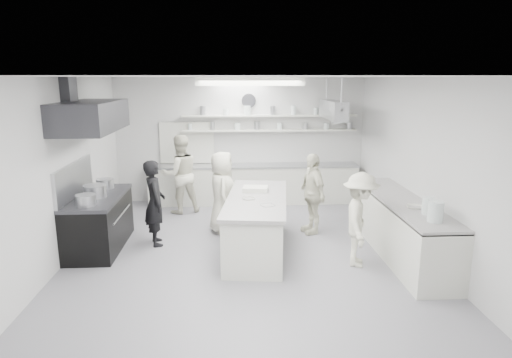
{
  "coord_description": "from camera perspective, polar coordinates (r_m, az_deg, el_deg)",
  "views": [
    {
      "loc": [
        -0.24,
        -7.29,
        2.98
      ],
      "look_at": [
        0.21,
        0.6,
        1.18
      ],
      "focal_mm": 31.2,
      "sensor_mm": 36.0,
      "label": 1
    }
  ],
  "objects": [
    {
      "name": "floor",
      "position": [
        7.88,
        -1.3,
        -9.47
      ],
      "size": [
        6.0,
        7.0,
        0.02
      ],
      "primitive_type": "cube",
      "color": "gray",
      "rests_on": "ground"
    },
    {
      "name": "ceiling",
      "position": [
        7.29,
        -1.42,
        13.06
      ],
      "size": [
        6.0,
        7.0,
        0.02
      ],
      "primitive_type": "cube",
      "color": "white",
      "rests_on": "wall_back"
    },
    {
      "name": "wall_back",
      "position": [
        10.89,
        -1.99,
        5.01
      ],
      "size": [
        6.0,
        0.04,
        3.0
      ],
      "primitive_type": "cube",
      "color": "silver",
      "rests_on": "floor"
    },
    {
      "name": "wall_front",
      "position": [
        4.07,
        0.33,
        -8.47
      ],
      "size": [
        6.0,
        0.04,
        3.0
      ],
      "primitive_type": "cube",
      "color": "silver",
      "rests_on": "floor"
    },
    {
      "name": "wall_left",
      "position": [
        7.93,
        -23.58,
        0.99
      ],
      "size": [
        0.04,
        7.0,
        3.0
      ],
      "primitive_type": "cube",
      "color": "silver",
      "rests_on": "floor"
    },
    {
      "name": "wall_right",
      "position": [
        8.11,
        20.34,
        1.51
      ],
      "size": [
        0.04,
        7.0,
        3.0
      ],
      "primitive_type": "cube",
      "color": "silver",
      "rests_on": "floor"
    },
    {
      "name": "stove",
      "position": [
        8.43,
        -19.46,
        -5.4
      ],
      "size": [
        0.8,
        1.8,
        0.9
      ],
      "primitive_type": "cube",
      "color": "black",
      "rests_on": "floor"
    },
    {
      "name": "exhaust_hood",
      "position": [
        8.07,
        -20.46,
        7.55
      ],
      "size": [
        0.85,
        2.0,
        0.5
      ],
      "primitive_type": "cube",
      "color": "#333338",
      "rests_on": "wall_left"
    },
    {
      "name": "back_counter",
      "position": [
        10.8,
        -0.32,
        -0.67
      ],
      "size": [
        5.0,
        0.6,
        0.92
      ],
      "primitive_type": "cube",
      "color": "silver",
      "rests_on": "floor"
    },
    {
      "name": "shelf_lower",
      "position": [
        10.77,
        1.76,
        6.26
      ],
      "size": [
        4.2,
        0.26,
        0.04
      ],
      "primitive_type": "cube",
      "color": "silver",
      "rests_on": "wall_back"
    },
    {
      "name": "shelf_upper",
      "position": [
        10.73,
        1.78,
        8.12
      ],
      "size": [
        4.2,
        0.26,
        0.04
      ],
      "primitive_type": "cube",
      "color": "silver",
      "rests_on": "wall_back"
    },
    {
      "name": "pass_through_window",
      "position": [
        10.93,
        -8.84,
        4.63
      ],
      "size": [
        1.3,
        0.04,
        1.0
      ],
      "primitive_type": "cube",
      "color": "black",
      "rests_on": "wall_back"
    },
    {
      "name": "wall_clock",
      "position": [
        10.77,
        -0.94,
        10.0
      ],
      "size": [
        0.32,
        0.05,
        0.32
      ],
      "primitive_type": "cylinder",
      "rotation": [
        1.57,
        0.0,
        0.0
      ],
      "color": "white",
      "rests_on": "wall_back"
    },
    {
      "name": "right_counter",
      "position": [
        8.05,
        18.04,
        -5.98
      ],
      "size": [
        0.74,
        3.3,
        0.94
      ],
      "primitive_type": "cube",
      "color": "silver",
      "rests_on": "floor"
    },
    {
      "name": "pot_rack",
      "position": [
        9.97,
        9.84,
        8.73
      ],
      "size": [
        0.3,
        1.6,
        0.4
      ],
      "primitive_type": "cube",
      "color": "#A6A8AE",
      "rests_on": "ceiling"
    },
    {
      "name": "light_fixture_front",
      "position": [
        5.49,
        -0.79,
        12.41
      ],
      "size": [
        1.3,
        0.25,
        0.1
      ],
      "primitive_type": "cube",
      "color": "silver",
      "rests_on": "ceiling"
    },
    {
      "name": "light_fixture_rear",
      "position": [
        9.09,
        -1.8,
        12.57
      ],
      "size": [
        1.3,
        0.25,
        0.1
      ],
      "primitive_type": "cube",
      "color": "silver",
      "rests_on": "ceiling"
    },
    {
      "name": "prep_island",
      "position": [
        7.82,
        0.1,
        -5.96
      ],
      "size": [
        1.23,
        2.59,
        0.92
      ],
      "primitive_type": "cube",
      "rotation": [
        0.0,
        0.0,
        -0.12
      ],
      "color": "silver",
      "rests_on": "floor"
    },
    {
      "name": "stove_pot",
      "position": [
        8.19,
        -19.94,
        -1.64
      ],
      "size": [
        0.39,
        0.39,
        0.27
      ],
      "primitive_type": "cylinder",
      "color": "#A6A8AE",
      "rests_on": "stove"
    },
    {
      "name": "cook_stove",
      "position": [
        8.23,
        -12.85,
        -3.0
      ],
      "size": [
        0.52,
        0.65,
        1.56
      ],
      "primitive_type": "imported",
      "rotation": [
        0.0,
        0.0,
        1.86
      ],
      "color": "black",
      "rests_on": "floor"
    },
    {
      "name": "cook_back",
      "position": [
        10.06,
        -9.7,
        0.6
      ],
      "size": [
        1.04,
        0.94,
        1.76
      ],
      "primitive_type": "imported",
      "rotation": [
        0.0,
        0.0,
        -2.76
      ],
      "color": "beige",
      "rests_on": "floor"
    },
    {
      "name": "cook_island_left",
      "position": [
        8.7,
        -4.37,
        -1.72
      ],
      "size": [
        0.58,
        0.83,
        1.6
      ],
      "primitive_type": "imported",
      "rotation": [
        0.0,
        0.0,
        1.66
      ],
      "color": "beige",
      "rests_on": "floor"
    },
    {
      "name": "cook_island_right",
      "position": [
        8.71,
        7.22,
        -1.85
      ],
      "size": [
        0.61,
        0.99,
        1.58
      ],
      "primitive_type": "imported",
      "rotation": [
        0.0,
        0.0,
        -1.31
      ],
      "color": "beige",
      "rests_on": "floor"
    },
    {
      "name": "cook_right",
      "position": [
        7.33,
        13.18,
        -5.1
      ],
      "size": [
        0.83,
        1.11,
        1.53
      ],
      "primitive_type": "imported",
      "rotation": [
        0.0,
        0.0,
        1.28
      ],
      "color": "beige",
      "rests_on": "floor"
    },
    {
      "name": "bowl_island_a",
      "position": [
        7.21,
        1.5,
        -3.54
      ],
      "size": [
        0.29,
        0.29,
        0.06
      ],
      "primitive_type": "imported",
      "rotation": [
        0.0,
        0.0,
        0.35
      ],
      "color": "#A6A8AE",
      "rests_on": "prep_island"
    },
    {
      "name": "bowl_island_b",
      "position": [
        7.57,
        -0.94,
        -2.7
      ],
      "size": [
        0.22,
        0.22,
        0.07
      ],
      "primitive_type": "imported",
      "rotation": [
        0.0,
        0.0,
        0.02
      ],
      "color": "silver",
      "rests_on": "prep_island"
    },
    {
      "name": "bowl_right",
      "position": [
        7.49,
        19.7,
        -3.49
      ],
      "size": [
        0.34,
        0.34,
        0.06
      ],
      "primitive_type": "imported",
      "rotation": [
        0.0,
        0.0,
        -0.4
      ],
      "color": "silver",
      "rests_on": "right_counter"
    }
  ]
}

